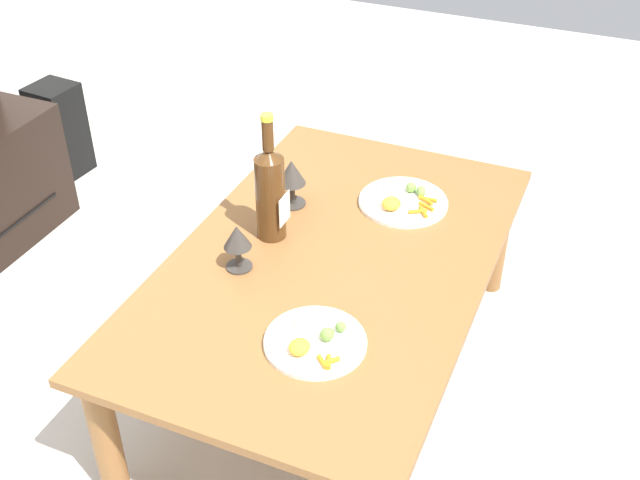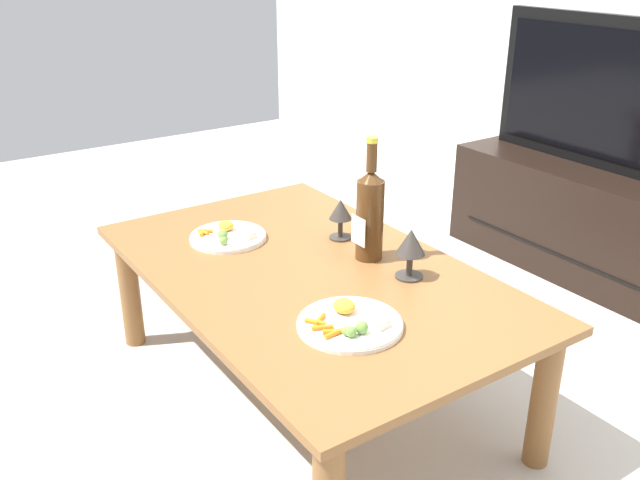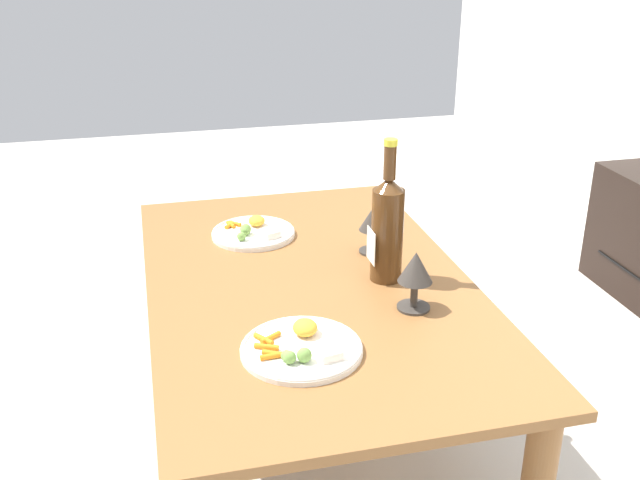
{
  "view_description": "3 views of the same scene",
  "coord_description": "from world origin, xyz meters",
  "px_view_note": "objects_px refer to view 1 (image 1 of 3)",
  "views": [
    {
      "loc": [
        -1.59,
        -0.64,
        1.72
      ],
      "look_at": [
        -0.0,
        0.03,
        0.49
      ],
      "focal_mm": 44.27,
      "sensor_mm": 36.0,
      "label": 1
    },
    {
      "loc": [
        1.53,
        -0.99,
        1.33
      ],
      "look_at": [
        0.03,
        0.02,
        0.54
      ],
      "focal_mm": 38.88,
      "sensor_mm": 36.0,
      "label": 2
    },
    {
      "loc": [
        1.69,
        -0.38,
        1.31
      ],
      "look_at": [
        -0.01,
        0.03,
        0.55
      ],
      "focal_mm": 41.85,
      "sensor_mm": 36.0,
      "label": 3
    }
  ],
  "objects_px": {
    "floor_speaker": "(59,130)",
    "wine_bottle": "(270,190)",
    "dinner_plate_left": "(315,341)",
    "goblet_right": "(292,175)",
    "dining_table": "(332,276)",
    "goblet_left": "(237,240)",
    "dinner_plate_right": "(403,201)"
  },
  "relations": [
    {
      "from": "dining_table",
      "to": "dinner_plate_right",
      "type": "distance_m",
      "value": 0.35
    },
    {
      "from": "goblet_left",
      "to": "dinner_plate_right",
      "type": "bearing_deg",
      "value": -33.07
    },
    {
      "from": "floor_speaker",
      "to": "goblet_left",
      "type": "height_order",
      "value": "goblet_left"
    },
    {
      "from": "goblet_right",
      "to": "dinner_plate_left",
      "type": "height_order",
      "value": "goblet_right"
    },
    {
      "from": "goblet_left",
      "to": "dinner_plate_right",
      "type": "distance_m",
      "value": 0.56
    },
    {
      "from": "goblet_right",
      "to": "dining_table",
      "type": "bearing_deg",
      "value": -133.58
    },
    {
      "from": "wine_bottle",
      "to": "dinner_plate_left",
      "type": "relative_size",
      "value": 1.53
    },
    {
      "from": "wine_bottle",
      "to": "goblet_left",
      "type": "bearing_deg",
      "value": 174.9
    },
    {
      "from": "goblet_left",
      "to": "goblet_right",
      "type": "height_order",
      "value": "goblet_right"
    },
    {
      "from": "dining_table",
      "to": "floor_speaker",
      "type": "height_order",
      "value": "dining_table"
    },
    {
      "from": "dinner_plate_left",
      "to": "dinner_plate_right",
      "type": "height_order",
      "value": "same"
    },
    {
      "from": "floor_speaker",
      "to": "dinner_plate_left",
      "type": "distance_m",
      "value": 1.91
    },
    {
      "from": "dinner_plate_right",
      "to": "wine_bottle",
      "type": "bearing_deg",
      "value": 135.89
    },
    {
      "from": "floor_speaker",
      "to": "dinner_plate_left",
      "type": "bearing_deg",
      "value": -117.16
    },
    {
      "from": "goblet_left",
      "to": "dinner_plate_right",
      "type": "height_order",
      "value": "goblet_left"
    },
    {
      "from": "wine_bottle",
      "to": "dinner_plate_left",
      "type": "xyz_separation_m",
      "value": [
        -0.36,
        -0.29,
        -0.14
      ]
    },
    {
      "from": "floor_speaker",
      "to": "dinner_plate_left",
      "type": "xyz_separation_m",
      "value": [
        -1.01,
        -1.6,
        0.26
      ]
    },
    {
      "from": "dinner_plate_right",
      "to": "dinner_plate_left",
      "type": "bearing_deg",
      "value": -179.95
    },
    {
      "from": "floor_speaker",
      "to": "dinner_plate_right",
      "type": "relative_size",
      "value": 1.46
    },
    {
      "from": "dining_table",
      "to": "wine_bottle",
      "type": "bearing_deg",
      "value": 80.63
    },
    {
      "from": "wine_bottle",
      "to": "goblet_left",
      "type": "relative_size",
      "value": 2.82
    },
    {
      "from": "dining_table",
      "to": "dinner_plate_right",
      "type": "bearing_deg",
      "value": -15.64
    },
    {
      "from": "floor_speaker",
      "to": "wine_bottle",
      "type": "relative_size",
      "value": 1.04
    },
    {
      "from": "floor_speaker",
      "to": "goblet_left",
      "type": "bearing_deg",
      "value": -117.11
    },
    {
      "from": "goblet_left",
      "to": "goblet_right",
      "type": "bearing_deg",
      "value": 0.0
    },
    {
      "from": "goblet_right",
      "to": "dinner_plate_left",
      "type": "relative_size",
      "value": 0.61
    },
    {
      "from": "dining_table",
      "to": "dinner_plate_left",
      "type": "height_order",
      "value": "dinner_plate_left"
    },
    {
      "from": "dining_table",
      "to": "wine_bottle",
      "type": "height_order",
      "value": "wine_bottle"
    },
    {
      "from": "dining_table",
      "to": "dinner_plate_left",
      "type": "xyz_separation_m",
      "value": [
        -0.33,
        -0.09,
        0.07
      ]
    },
    {
      "from": "floor_speaker",
      "to": "goblet_left",
      "type": "xyz_separation_m",
      "value": [
        -0.82,
        -1.29,
        0.34
      ]
    },
    {
      "from": "dinner_plate_right",
      "to": "dining_table",
      "type": "bearing_deg",
      "value": 164.36
    },
    {
      "from": "dining_table",
      "to": "wine_bottle",
      "type": "distance_m",
      "value": 0.29
    }
  ]
}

